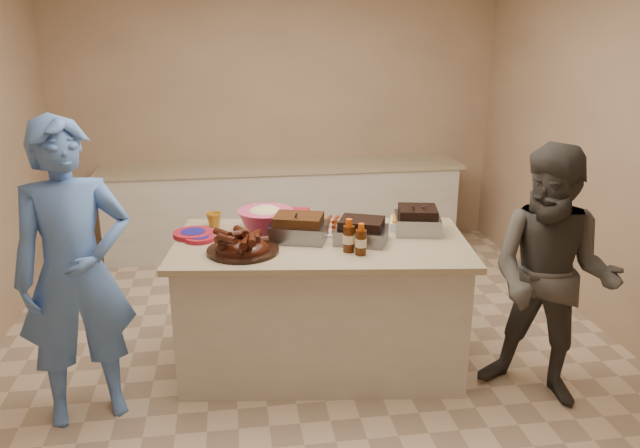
{
  "coord_description": "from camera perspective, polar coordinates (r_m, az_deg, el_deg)",
  "views": [
    {
      "loc": [
        -0.52,
        -3.91,
        2.23
      ],
      "look_at": [
        0.04,
        -0.09,
        1.0
      ],
      "focal_mm": 35.0,
      "sensor_mm": 36.0,
      "label": 1
    }
  ],
  "objects": [
    {
      "name": "plate_stack_large",
      "position": [
        4.21,
        -11.51,
        -1.1
      ],
      "size": [
        0.3,
        0.3,
        0.03
      ],
      "primitive_type": "cylinder",
      "rotation": [
        0.0,
        0.0,
        -0.13
      ],
      "color": "maroon",
      "rests_on": "island"
    },
    {
      "name": "pulled_pork_tray",
      "position": [
        4.07,
        -1.96,
        -1.43
      ],
      "size": [
        0.42,
        0.36,
        0.11
      ],
      "primitive_type": "cube",
      "rotation": [
        0.0,
        0.0,
        -0.3
      ],
      "color": "#47230F",
      "rests_on": "island"
    },
    {
      "name": "coleslaw_bowl",
      "position": [
        4.24,
        -4.96,
        -0.68
      ],
      "size": [
        0.42,
        0.42,
        0.26
      ],
      "primitive_type": null,
      "rotation": [
        0.0,
        0.0,
        -0.13
      ],
      "color": "#CB3C6A",
      "rests_on": "island"
    },
    {
      "name": "plastic_cup",
      "position": [
        4.39,
        -9.63,
        -0.24
      ],
      "size": [
        0.12,
        0.11,
        0.11
      ],
      "primitive_type": "imported",
      "rotation": [
        0.0,
        0.0,
        -0.13
      ],
      "color": "#A8741C",
      "rests_on": "island"
    },
    {
      "name": "mustard_bottle",
      "position": [
        4.21,
        -3.42,
        -0.79
      ],
      "size": [
        0.05,
        0.05,
        0.12
      ],
      "primitive_type": "cylinder",
      "rotation": [
        0.0,
        0.0,
        -0.13
      ],
      "color": "#DCA007",
      "rests_on": "island"
    },
    {
      "name": "room",
      "position": [
        4.53,
        -0.73,
        -11.75
      ],
      "size": [
        4.5,
        5.0,
        2.7
      ],
      "primitive_type": null,
      "color": "tan",
      "rests_on": "ground"
    },
    {
      "name": "mac_cheese_dish",
      "position": [
        4.33,
        8.42,
        -0.41
      ],
      "size": [
        0.35,
        0.29,
        0.08
      ],
      "primitive_type": "cube",
      "rotation": [
        0.0,
        0.0,
        -0.27
      ],
      "color": "orange",
      "rests_on": "island"
    },
    {
      "name": "sausage_plate",
      "position": [
        4.23,
        0.66,
        -0.64
      ],
      "size": [
        0.38,
        0.38,
        0.05
      ],
      "primitive_type": "cylinder",
      "rotation": [
        0.0,
        0.0,
        -0.26
      ],
      "color": "silver",
      "rests_on": "island"
    },
    {
      "name": "bbq_bottle_a",
      "position": [
        3.86,
        2.63,
        -2.53
      ],
      "size": [
        0.08,
        0.08,
        0.21
      ],
      "primitive_type": "cylinder",
      "rotation": [
        0.0,
        0.0,
        -0.13
      ],
      "color": "#411B07",
      "rests_on": "island"
    },
    {
      "name": "back_counter",
      "position": [
        6.39,
        -3.41,
        1.51
      ],
      "size": [
        3.6,
        0.64,
        0.9
      ],
      "primitive_type": null,
      "color": "silver",
      "rests_on": "ground"
    },
    {
      "name": "guest_blue",
      "position": [
        4.17,
        -20.06,
        -15.77
      ],
      "size": [
        1.13,
        1.9,
        0.43
      ],
      "primitive_type": "imported",
      "rotation": [
        0.0,
        0.0,
        0.29
      ],
      "color": "#517FD3",
      "rests_on": "ground"
    },
    {
      "name": "plate_stack_small",
      "position": [
        4.12,
        -10.92,
        -1.49
      ],
      "size": [
        0.22,
        0.22,
        0.03
      ],
      "primitive_type": "cylinder",
      "rotation": [
        0.0,
        0.0,
        -0.13
      ],
      "color": "maroon",
      "rests_on": "island"
    },
    {
      "name": "roasting_pan",
      "position": [
        4.26,
        8.83,
        -0.72
      ],
      "size": [
        0.35,
        0.35,
        0.12
      ],
      "primitive_type": "cube",
      "rotation": [
        0.0,
        0.0,
        -0.21
      ],
      "color": "gray",
      "rests_on": "island"
    },
    {
      "name": "brisket_tray",
      "position": [
        4.03,
        3.79,
        -1.63
      ],
      "size": [
        0.4,
        0.37,
        0.1
      ],
      "primitive_type": "cube",
      "rotation": [
        0.0,
        0.0,
        -0.39
      ],
      "color": "black",
      "rests_on": "island"
    },
    {
      "name": "guest_gray",
      "position": [
        4.31,
        19.25,
        -14.53
      ],
      "size": [
        1.62,
        1.72,
        0.61
      ],
      "primitive_type": "imported",
      "rotation": [
        0.0,
        0.0,
        -0.7
      ],
      "color": "#4A4842",
      "rests_on": "ground"
    },
    {
      "name": "basket_stack",
      "position": [
        4.41,
        -2.38,
        0.11
      ],
      "size": [
        0.23,
        0.2,
        0.1
      ],
      "primitive_type": "cube",
      "rotation": [
        0.0,
        0.0,
        -0.3
      ],
      "color": "maroon",
      "rests_on": "island"
    },
    {
      "name": "bbq_bottle_b",
      "position": [
        3.81,
        3.74,
        -2.8
      ],
      "size": [
        0.07,
        0.07,
        0.2
      ],
      "primitive_type": "cylinder",
      "rotation": [
        0.0,
        0.0,
        -0.13
      ],
      "color": "#411B07",
      "rests_on": "island"
    },
    {
      "name": "rib_platter",
      "position": [
        3.87,
        -7.05,
        -2.56
      ],
      "size": [
        0.5,
        0.5,
        0.18
      ],
      "primitive_type": null,
      "rotation": [
        0.0,
        0.0,
        -0.12
      ],
      "color": "#42150A",
      "rests_on": "island"
    },
    {
      "name": "island",
      "position": [
        4.41,
        0.1,
        -12.61
      ],
      "size": [
        2.0,
        1.23,
        0.9
      ],
      "primitive_type": null,
      "rotation": [
        0.0,
        0.0,
        -0.13
      ],
      "color": "silver",
      "rests_on": "ground"
    },
    {
      "name": "sauce_bowl",
      "position": [
        4.17,
        -0.09,
        -0.94
      ],
      "size": [
        0.13,
        0.06,
        0.13
      ],
      "primitive_type": "imported",
      "rotation": [
        0.0,
        0.0,
        -0.13
      ],
      "color": "silver",
      "rests_on": "island"
    }
  ]
}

